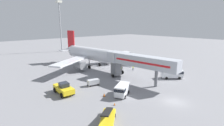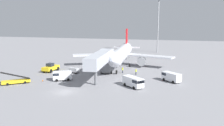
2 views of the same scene
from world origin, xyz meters
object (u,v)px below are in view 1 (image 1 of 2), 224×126
object	(u,v)px
belt_loader_truck	(107,119)
ground_crew_worker_midground	(121,69)
baggage_cart_rear_left	(93,82)
ground_crew_worker_foreground	(133,67)
service_van_outer_right	(173,74)
jet_bridge	(136,61)
pushback_tug	(64,88)
airplane_at_gate	(95,55)
safety_cone_bravo	(114,104)
service_van_far_right	(122,89)
apron_light_mast	(60,17)
safety_cone_alpha	(104,95)
service_van_near_right	(164,64)

from	to	relation	value
belt_loader_truck	ground_crew_worker_midground	size ratio (longest dim) A/B	3.40
baggage_cart_rear_left	ground_crew_worker_midground	xyz separation A→B (m)	(13.26, 3.99, 0.10)
baggage_cart_rear_left	ground_crew_worker_foreground	distance (m)	17.58
service_van_outer_right	baggage_cart_rear_left	bearing A→B (deg)	153.34
jet_bridge	pushback_tug	bearing A→B (deg)	164.44
airplane_at_gate	ground_crew_worker_midground	bearing A→B (deg)	-74.90
service_van_outer_right	baggage_cart_rear_left	size ratio (longest dim) A/B	1.84
baggage_cart_rear_left	safety_cone_bravo	xyz separation A→B (m)	(-3.16, -10.82, -0.59)
baggage_cart_rear_left	safety_cone_bravo	distance (m)	11.28
airplane_at_gate	service_van_far_right	world-z (taller)	airplane_at_gate
airplane_at_gate	safety_cone_bravo	bearing A→B (deg)	-119.62
service_van_far_right	ground_crew_worker_foreground	distance (m)	20.03
service_van_outer_right	baggage_cart_rear_left	distance (m)	21.41
baggage_cart_rear_left	safety_cone_bravo	bearing A→B (deg)	-106.27
apron_light_mast	safety_cone_alpha	bearing A→B (deg)	-108.64
belt_loader_truck	ground_crew_worker_midground	world-z (taller)	belt_loader_truck
pushback_tug	ground_crew_worker_midground	size ratio (longest dim) A/B	3.31
jet_bridge	service_van_far_right	xyz separation A→B (m)	(-8.94, -3.97, -3.86)
service_van_far_right	safety_cone_alpha	xyz separation A→B (m)	(-2.99, 2.04, -0.95)
belt_loader_truck	service_van_far_right	bearing A→B (deg)	33.59
airplane_at_gate	pushback_tug	world-z (taller)	airplane_at_gate
jet_bridge	safety_cone_bravo	size ratio (longest dim) A/B	40.11
baggage_cart_rear_left	ground_crew_worker_midground	distance (m)	13.85
service_van_near_right	service_van_far_right	bearing A→B (deg)	-165.90
pushback_tug	apron_light_mast	distance (m)	61.00
belt_loader_truck	apron_light_mast	xyz separation A→B (m)	(25.97, 67.55, 16.92)
pushback_tug	safety_cone_bravo	xyz separation A→B (m)	(4.29, -10.99, -0.92)
service_van_near_right	ground_crew_worker_foreground	xyz separation A→B (m)	(-9.52, 4.92, -0.36)
airplane_at_gate	jet_bridge	distance (m)	18.22
service_van_near_right	pushback_tug	bearing A→B (deg)	176.22
jet_bridge	belt_loader_truck	bearing A→B (deg)	-151.04
jet_bridge	safety_cone_bravo	world-z (taller)	jet_bridge
jet_bridge	belt_loader_truck	world-z (taller)	jet_bridge
service_van_far_right	safety_cone_bravo	distance (m)	4.75
service_van_outer_right	service_van_far_right	world-z (taller)	service_van_far_right
belt_loader_truck	service_van_far_right	xyz separation A→B (m)	(8.84, 5.87, 0.55)
service_van_outer_right	belt_loader_truck	bearing A→B (deg)	-169.78
pushback_tug	ground_crew_worker_foreground	world-z (taller)	pushback_tug
ground_crew_worker_foreground	ground_crew_worker_midground	world-z (taller)	ground_crew_worker_midground
belt_loader_truck	ground_crew_worker_foreground	distance (m)	30.63
jet_bridge	service_van_far_right	distance (m)	10.52
jet_bridge	ground_crew_worker_foreground	distance (m)	11.40
jet_bridge	service_van_near_right	distance (m)	17.64
baggage_cart_rear_left	safety_cone_alpha	distance (m)	6.91
baggage_cart_rear_left	apron_light_mast	bearing A→B (deg)	71.22
pushback_tug	service_van_outer_right	bearing A→B (deg)	-20.19
pushback_tug	service_van_far_right	size ratio (longest dim) A/B	1.18
belt_loader_truck	ground_crew_worker_midground	xyz separation A→B (m)	(21.19, 18.48, 0.17)
safety_cone_alpha	apron_light_mast	distance (m)	65.28
apron_light_mast	safety_cone_bravo	bearing A→B (deg)	-108.36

